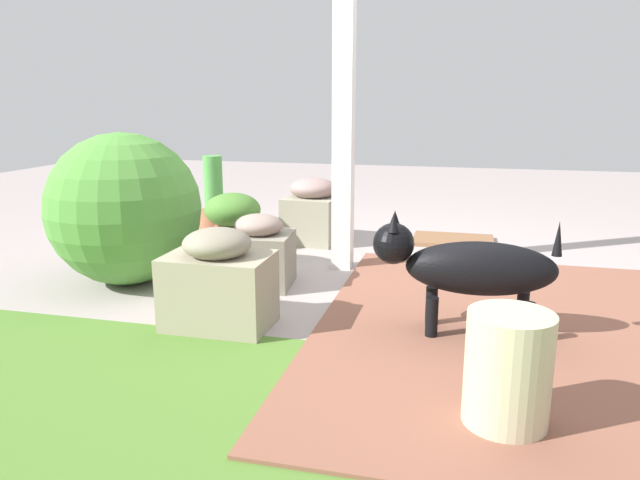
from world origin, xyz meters
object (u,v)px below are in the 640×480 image
Objects in this scene: stone_planter_nearest at (313,211)px; doormat at (453,240)px; dog at (467,267)px; ceramic_urn at (508,371)px; porch_pillar at (344,70)px; terracotta_pot_tall at (214,206)px; stone_planter_mid at (259,253)px; terracotta_pot_broad at (233,216)px; round_shrub at (124,209)px; stone_planter_far at (219,282)px.

stone_planter_nearest is 1.05m from doormat.
ceramic_urn is at bearing 100.34° from dog.
porch_pillar reaches higher than terracotta_pot_tall.
stone_planter_mid is 0.68× the size of terracotta_pot_tall.
terracotta_pot_broad is 0.68× the size of doormat.
stone_planter_mid is 1.76m from ceramic_urn.
terracotta_pot_tall is at bearing -88.35° from round_shrub.
porch_pillar reaches higher than stone_planter_far.
terracotta_pot_broad is at bearing 32.40° from stone_planter_nearest.
stone_planter_mid is at bearing 50.94° from porch_pillar.
dog reaches higher than stone_planter_mid.
terracotta_pot_broad is 0.49× the size of dog.
porch_pillar reaches higher than round_shrub.
porch_pillar is 1.51m from stone_planter_far.
dog is 2.07× the size of ceramic_urn.
doormat is at bearing -141.03° from round_shrub.
terracotta_pot_broad is (0.50, -1.41, 0.01)m from stone_planter_far.
dog is at bearing 125.18° from stone_planter_nearest.
doormat is at bearing -167.56° from stone_planter_nearest.
stone_planter_nearest is 1.22× the size of ceramic_urn.
terracotta_pot_tall reaches higher than ceramic_urn.
terracotta_pot_broad is at bearing -58.65° from stone_planter_mid.
stone_planter_nearest is 1.10m from stone_planter_mid.
stone_planter_far is 1.98m from terracotta_pot_tall.
round_shrub is 2.21× the size of ceramic_urn.
ceramic_urn is at bearing 118.19° from stone_planter_nearest.
stone_planter_nearest is 0.78× the size of terracotta_pot_tall.
terracotta_pot_tall is at bearing -49.23° from ceramic_urn.
stone_planter_nearest reaches higher than doormat.
ceramic_urn is (-1.27, 1.22, 0.00)m from stone_planter_mid.
doormat is at bearing -117.23° from stone_planter_far.
stone_planter_nearest is 0.99× the size of stone_planter_far.
stone_planter_far is at bearing 62.77° from doormat.
terracotta_pot_broad reaches higher than doormat.
stone_planter_nearest is at bearing -61.81° from ceramic_urn.
terracotta_pot_tall is (0.79, -1.17, 0.03)m from stone_planter_mid.
round_shrub reaches higher than doormat.
porch_pillar is 2.79× the size of round_shrub.
stone_planter_mid is at bearing -22.59° from dog.
stone_planter_far reaches higher than terracotta_pot_broad.
stone_planter_mid is at bearing 121.35° from terracotta_pot_broad.
stone_planter_nearest is at bearing 12.44° from doormat.
stone_planter_far is 0.83× the size of doormat.
porch_pillar is at bearing -51.36° from dog.
ceramic_urn is at bearing 95.27° from doormat.
ceramic_urn is 2.56m from doormat.
terracotta_pot_broad is 0.50m from terracotta_pot_tall.
stone_planter_mid reaches higher than doormat.
stone_planter_mid is 1.69m from doormat.
porch_pillar is 2.16m from ceramic_urn.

